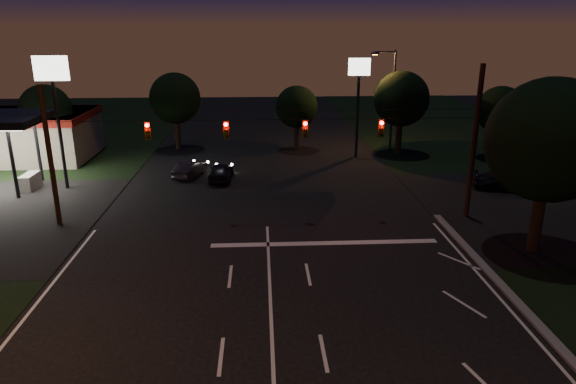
{
  "coord_description": "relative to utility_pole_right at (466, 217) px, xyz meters",
  "views": [
    {
      "loc": [
        -0.29,
        -13.33,
        10.99
      ],
      "look_at": [
        1.04,
        11.16,
        3.0
      ],
      "focal_mm": 32.0,
      "sensor_mm": 36.0,
      "label": 1
    }
  ],
  "objects": [
    {
      "name": "car_oncoming_b",
      "position": [
        -17.68,
        9.52,
        0.63
      ],
      "size": [
        2.42,
        4.03,
        1.25
      ],
      "primitive_type": "imported",
      "rotation": [
        0.0,
        0.0,
        2.83
      ],
      "color": "black",
      "rests_on": "ground"
    },
    {
      "name": "signal_span",
      "position": [
        -12.0,
        -0.04,
        5.5
      ],
      "size": [
        24.0,
        0.4,
        1.56
      ],
      "color": "black",
      "rests_on": "ground"
    },
    {
      "name": "tree_far_c",
      "position": [
        -8.98,
        18.1,
        3.9
      ],
      "size": [
        3.8,
        3.8,
        5.86
      ],
      "color": "black",
      "rests_on": "ground"
    },
    {
      "name": "tree_far_d",
      "position": [
        0.02,
        16.13,
        4.83
      ],
      "size": [
        4.8,
        4.8,
        7.3
      ],
      "color": "black",
      "rests_on": "ground"
    },
    {
      "name": "gas_station",
      "position": [
        -33.86,
        15.39,
        2.38
      ],
      "size": [
        14.2,
        16.1,
        5.25
      ],
      "color": "gray",
      "rests_on": "ground"
    },
    {
      "name": "tree_far_b",
      "position": [
        -19.98,
        19.13,
        4.61
      ],
      "size": [
        4.6,
        4.6,
        6.98
      ],
      "color": "black",
      "rests_on": "ground"
    },
    {
      "name": "tree_right_near",
      "position": [
        1.53,
        -4.83,
        5.68
      ],
      "size": [
        6.0,
        6.0,
        8.76
      ],
      "color": "black",
      "rests_on": "ground"
    },
    {
      "name": "utility_pole_right",
      "position": [
        0.0,
        0.0,
        0.0
      ],
      "size": [
        0.3,
        0.3,
        9.0
      ],
      "primitive_type": "cylinder",
      "color": "black",
      "rests_on": "ground"
    },
    {
      "name": "tree_far_a",
      "position": [
        -29.98,
        15.12,
        4.26
      ],
      "size": [
        4.2,
        4.2,
        6.42
      ],
      "color": "black",
      "rests_on": "ground"
    },
    {
      "name": "pole_sign_left_near",
      "position": [
        -26.0,
        7.0,
        6.98
      ],
      "size": [
        2.2,
        0.3,
        9.1
      ],
      "color": "black",
      "rests_on": "ground"
    },
    {
      "name": "tree_far_e",
      "position": [
        8.02,
        14.11,
        4.11
      ],
      "size": [
        4.0,
        4.0,
        6.18
      ],
      "color": "black",
      "rests_on": "ground"
    },
    {
      "name": "car_cross",
      "position": [
        4.71,
        4.91,
        0.63
      ],
      "size": [
        4.68,
        3.05,
        1.26
      ],
      "primitive_type": "imported",
      "rotation": [
        0.0,
        0.0,
        1.25
      ],
      "color": "black",
      "rests_on": "ground"
    },
    {
      "name": "car_oncoming_a",
      "position": [
        -15.29,
        8.39,
        0.67
      ],
      "size": [
        1.8,
        4.02,
        1.34
      ],
      "primitive_type": "imported",
      "rotation": [
        0.0,
        0.0,
        3.08
      ],
      "color": "black",
      "rests_on": "ground"
    },
    {
      "name": "utility_pole_left",
      "position": [
        -24.0,
        0.0,
        0.0
      ],
      "size": [
        0.28,
        0.28,
        8.0
      ],
      "primitive_type": "cylinder",
      "color": "black",
      "rests_on": "ground"
    },
    {
      "name": "pole_sign_right",
      "position": [
        -4.0,
        15.0,
        6.24
      ],
      "size": [
        1.8,
        0.3,
        8.4
      ],
      "color": "black",
      "rests_on": "ground"
    },
    {
      "name": "stop_bar",
      "position": [
        -9.0,
        -3.5,
        0.01
      ],
      "size": [
        12.0,
        0.5,
        0.01
      ],
      "primitive_type": "cube",
      "color": "silver",
      "rests_on": "ground"
    },
    {
      "name": "street_light_right_far",
      "position": [
        -0.76,
        17.0,
        5.24
      ],
      "size": [
        2.2,
        0.35,
        9.0
      ],
      "color": "black",
      "rests_on": "ground"
    }
  ]
}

